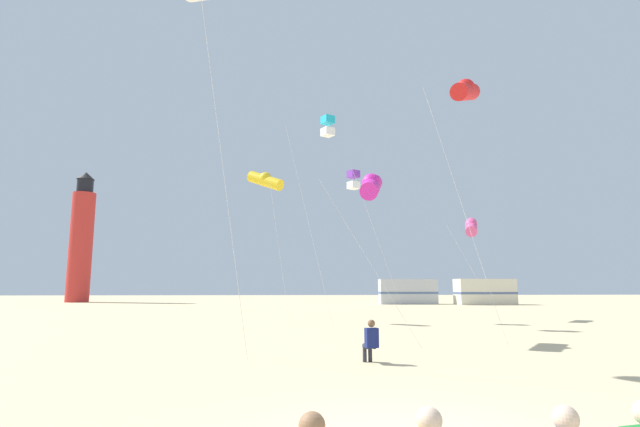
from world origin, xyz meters
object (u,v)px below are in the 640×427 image
at_px(kite_box_cyan, 328,126).
at_px(rv_van_cream, 485,292).
at_px(kite_tube_scarlet, 465,91).
at_px(kite_tube_magenta, 371,186).
at_px(lighthouse_distant, 81,240).
at_px(kite_flyer_standing, 371,340).
at_px(rv_van_silver, 408,292).
at_px(kite_tube_rainbow, 471,227).
at_px(kite_tube_gold, 265,180).
at_px(kite_box_violet, 354,180).

height_order(kite_box_cyan, rv_van_cream, kite_box_cyan).
xyz_separation_m(kite_tube_scarlet, kite_box_cyan, (-4.99, 7.78, 1.03)).
bearing_deg(kite_tube_magenta, lighthouse_distant, 123.61).
relative_size(kite_flyer_standing, rv_van_silver, 0.18).
distance_m(kite_tube_rainbow, rv_van_silver, 25.35).
bearing_deg(kite_tube_gold, rv_van_cream, 45.59).
bearing_deg(kite_tube_gold, kite_box_cyan, -38.92).
height_order(kite_tube_scarlet, rv_van_silver, kite_tube_scarlet).
xyz_separation_m(kite_flyer_standing, kite_tube_scarlet, (4.86, 4.85, 9.28)).
relative_size(kite_tube_magenta, rv_van_cream, 1.02).
bearing_deg(rv_van_cream, kite_flyer_standing, -118.89).
bearing_deg(rv_van_silver, kite_tube_scarlet, -97.48).
distance_m(kite_tube_scarlet, kite_tube_rainbow, 13.09).
distance_m(rv_van_silver, rv_van_cream, 8.40).
xyz_separation_m(kite_box_violet, kite_tube_rainbow, (7.67, 1.02, -2.69)).
bearing_deg(kite_tube_rainbow, kite_box_violet, -172.39).
bearing_deg(lighthouse_distant, kite_flyer_standing, -60.07).
height_order(kite_flyer_standing, kite_tube_magenta, kite_tube_magenta).
distance_m(kite_tube_scarlet, kite_box_cyan, 9.30).
xyz_separation_m(kite_tube_gold, rv_van_cream, (23.11, 23.59, -7.04)).
relative_size(kite_box_violet, lighthouse_distant, 0.54).
bearing_deg(rv_van_cream, lighthouse_distant, 164.64).
bearing_deg(kite_box_violet, kite_tube_scarlet, -73.31).
relative_size(kite_flyer_standing, rv_van_cream, 0.18).
bearing_deg(kite_box_violet, rv_van_silver, 69.64).
xyz_separation_m(kite_flyer_standing, kite_tube_gold, (-3.70, 15.52, 7.81)).
bearing_deg(lighthouse_distant, rv_van_cream, -12.85).
bearing_deg(kite_tube_rainbow, kite_tube_scarlet, -111.24).
relative_size(lighthouse_distant, rv_van_cream, 2.57).
relative_size(kite_box_violet, rv_van_cream, 1.39).
relative_size(kite_flyer_standing, kite_tube_rainbow, 0.18).
relative_size(kite_tube_rainbow, rv_van_cream, 0.99).
xyz_separation_m(kite_flyer_standing, kite_tube_magenta, (1.00, 5.19, 5.37)).
xyz_separation_m(kite_tube_scarlet, lighthouse_distant, (-33.72, 45.27, -2.06)).
distance_m(kite_box_violet, lighthouse_distant, 46.25).
height_order(kite_tube_rainbow, rv_van_silver, kite_tube_rainbow).
bearing_deg(kite_tube_magenta, rv_van_silver, 74.08).
distance_m(kite_box_violet, kite_box_cyan, 4.12).
relative_size(kite_tube_magenta, kite_tube_rainbow, 1.03).
xyz_separation_m(kite_tube_scarlet, kite_tube_gold, (-8.57, 10.67, -1.47)).
relative_size(kite_tube_rainbow, kite_box_cyan, 0.56).
bearing_deg(kite_tube_scarlet, kite_tube_gold, 128.75).
height_order(kite_box_violet, rv_van_cream, kite_box_violet).
height_order(kite_tube_magenta, kite_tube_rainbow, kite_tube_magenta).
height_order(kite_tube_gold, kite_tube_rainbow, kite_tube_gold).
height_order(kite_flyer_standing, kite_tube_gold, kite_tube_gold).
bearing_deg(kite_tube_gold, kite_flyer_standing, -76.59).
bearing_deg(kite_box_violet, kite_tube_gold, 178.86).
bearing_deg(kite_box_violet, kite_tube_rainbow, 7.61).
bearing_deg(kite_flyer_standing, kite_tube_scarlet, -146.34).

